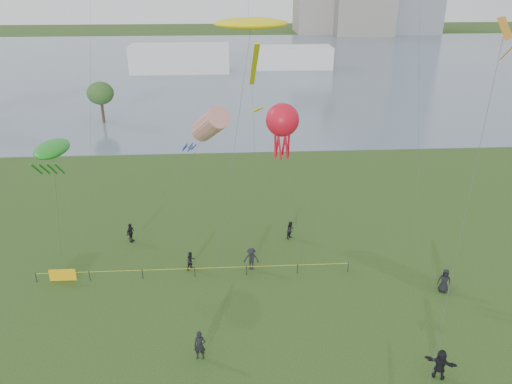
{
  "coord_description": "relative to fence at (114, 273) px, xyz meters",
  "views": [
    {
      "loc": [
        -1.86,
        -20.72,
        21.95
      ],
      "look_at": [
        0.0,
        10.0,
        8.0
      ],
      "focal_mm": 35.0,
      "sensor_mm": 36.0,
      "label": 1
    }
  ],
  "objects": [
    {
      "name": "spectator_e",
      "position": [
        20.87,
        -11.3,
        0.42
      ],
      "size": [
        1.87,
        1.35,
        1.95
      ],
      "primitive_type": "imported",
      "rotation": [
        0.0,
        0.0,
        2.66
      ],
      "color": "black",
      "rests_on": "ground_plane"
    },
    {
      "name": "kite_stingray",
      "position": [
        10.89,
        6.66,
        17.4
      ],
      "size": [
        5.89,
        10.26,
        18.46
      ],
      "rotation": [
        0.0,
        0.0,
        -0.25
      ],
      "color": "#3F3F42"
    },
    {
      "name": "kite_windsock",
      "position": [
        7.45,
        8.3,
        9.17
      ],
      "size": [
        8.8,
        6.08,
        11.7
      ],
      "rotation": [
        0.0,
        0.0,
        0.14
      ],
      "color": "#3F3F42"
    },
    {
      "name": "spectator_g",
      "position": [
        14.25,
        5.52,
        0.26
      ],
      "size": [
        0.99,
        1.0,
        1.63
      ],
      "primitive_type": "imported",
      "rotation": [
        0.0,
        0.0,
        0.85
      ],
      "color": "black",
      "rests_on": "ground_plane"
    },
    {
      "name": "spectator_a",
      "position": [
        5.78,
        1.08,
        0.22
      ],
      "size": [
        0.95,
        0.94,
        1.55
      ],
      "primitive_type": "imported",
      "rotation": [
        0.0,
        0.0,
        0.74
      ],
      "color": "black",
      "rests_on": "ground_plane"
    },
    {
      "name": "spectator_c",
      "position": [
        0.3,
        5.76,
        0.33
      ],
      "size": [
        0.82,
        1.12,
        1.76
      ],
      "primitive_type": "imported",
      "rotation": [
        0.0,
        0.0,
        1.15
      ],
      "color": "black",
      "rests_on": "ground_plane"
    },
    {
      "name": "kite_creature",
      "position": [
        -4.4,
        3.87,
        8.76
      ],
      "size": [
        2.42,
        4.68,
        9.77
      ],
      "rotation": [
        0.0,
        0.0,
        0.07
      ],
      "color": "#3F3F42"
    },
    {
      "name": "spectator_f",
      "position": [
        6.91,
        -8.88,
        0.42
      ],
      "size": [
        0.75,
        0.53,
        1.95
      ],
      "primitive_type": "imported",
      "rotation": [
        0.0,
        0.0,
        -0.09
      ],
      "color": "black",
      "rests_on": "ground_plane"
    },
    {
      "name": "spectator_d",
      "position": [
        24.54,
        -3.03,
        0.38
      ],
      "size": [
        1.08,
        0.93,
        1.87
      ],
      "primitive_type": "imported",
      "rotation": [
        0.0,
        0.0,
        -0.44
      ],
      "color": "black",
      "rests_on": "ground_plane"
    },
    {
      "name": "kite_delta",
      "position": [
        23.72,
        -6.05,
        17.13
      ],
      "size": [
        6.04,
        9.64,
        19.48
      ],
      "rotation": [
        0.0,
        0.0,
        -0.34
      ],
      "color": "#3F3F42"
    },
    {
      "name": "fence",
      "position": [
        0.0,
        0.0,
        0.0
      ],
      "size": [
        24.07,
        0.07,
        1.05
      ],
      "color": "black",
      "rests_on": "ground_plane"
    },
    {
      "name": "spectator_b",
      "position": [
        10.54,
        0.81,
        0.39
      ],
      "size": [
        1.29,
        0.84,
        1.88
      ],
      "primitive_type": "imported",
      "rotation": [
        0.0,
        0.0,
        -0.12
      ],
      "color": "black",
      "rests_on": "ground_plane"
    },
    {
      "name": "pavilion_right",
      "position": [
        24.74,
        85.98,
        1.95
      ],
      "size": [
        18.0,
        7.0,
        5.0
      ],
      "primitive_type": "cube",
      "color": "silver",
      "rests_on": "ground_plane"
    },
    {
      "name": "lake",
      "position": [
        10.74,
        87.98,
        -0.53
      ],
      "size": [
        400.0,
        120.0,
        0.08
      ],
      "primitive_type": "cube",
      "color": "slate",
      "rests_on": "ground_plane"
    },
    {
      "name": "pavilion_left",
      "position": [
        -1.26,
        82.98,
        2.45
      ],
      "size": [
        22.0,
        8.0,
        6.0
      ],
      "primitive_type": "cube",
      "color": "silver",
      "rests_on": "ground_plane"
    },
    {
      "name": "kite_octopus",
      "position": [
        12.93,
        2.25,
        11.16
      ],
      "size": [
        3.0,
        3.1,
        13.0
      ],
      "rotation": [
        0.0,
        0.0,
        -0.42
      ],
      "color": "#3F3F42"
    }
  ]
}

